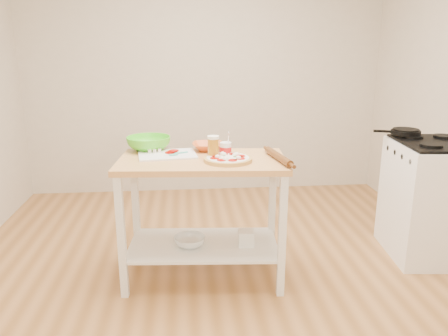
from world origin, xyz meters
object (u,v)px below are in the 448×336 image
spatula (178,154)px  shelf_bin (246,238)px  green_bowl (149,143)px  rolling_pin (278,157)px  prep_island (203,193)px  skillet (405,132)px  orange_bowl (208,146)px  beer_pint (213,147)px  gas_stove (430,199)px  pizza (228,159)px  cutting_board (167,154)px  shelf_glass_bowl (190,241)px  knife (149,149)px  yogurt_tub (226,149)px

spatula → shelf_bin: bearing=-40.1°
green_bowl → rolling_pin: green_bowl is taller
prep_island → skillet: skillet is taller
prep_island → spatula: spatula is taller
orange_bowl → beer_pint: bearing=-85.2°
gas_stove → pizza: (-1.65, -0.28, 0.44)m
green_bowl → cutting_board: bearing=-51.8°
pizza → shelf_bin: size_ratio=3.00×
shelf_glass_bowl → shelf_bin: 0.41m
gas_stove → skillet: 0.57m
prep_island → spatula: bearing=151.0°
knife → shelf_bin: bearing=-46.2°
knife → beer_pint: beer_pint is taller
green_bowl → orange_bowl: bearing=-6.0°
yogurt_tub → shelf_bin: 0.66m
orange_bowl → yogurt_tub: bearing=-60.0°
cutting_board → green_bowl: 0.23m
rolling_pin → cutting_board: bearing=164.1°
spatula → rolling_pin: 0.71m
beer_pint → shelf_glass_bowl: beer_pint is taller
skillet → beer_pint: size_ratio=2.24×
skillet → orange_bowl: skillet is taller
orange_bowl → rolling_pin: size_ratio=0.55×
gas_stove → rolling_pin: bearing=-162.2°
cutting_board → shelf_bin: bearing=-24.1°
yogurt_tub → spatula: bearing=173.2°
pizza → shelf_glass_bowl: bearing=168.9°
gas_stove → pizza: size_ratio=3.39×
prep_island → orange_bowl: orange_bowl is taller
shelf_bin → knife: bearing=156.2°
cutting_board → knife: (-0.13, 0.13, 0.01)m
pizza → green_bowl: (-0.56, 0.38, 0.03)m
pizza → yogurt_tub: 0.14m
yogurt_tub → rolling_pin: size_ratio=0.42×
orange_bowl → pizza: bearing=-70.8°
skillet → beer_pint: (-1.59, -0.43, 0.01)m
shelf_glass_bowl → gas_stove: bearing=6.6°
skillet → yogurt_tub: 1.55m
rolling_pin → pizza: bearing=177.6°
pizza → knife: (-0.55, 0.33, 0.00)m
rolling_pin → beer_pint: bearing=168.6°
orange_bowl → green_bowl: size_ratio=0.72×
gas_stove → yogurt_tub: size_ratio=6.24×
pizza → shelf_bin: pizza is taller
prep_island → shelf_bin: prep_island is taller
pizza → green_bowl: green_bowl is taller
spatula → rolling_pin: rolling_pin is taller
prep_island → skillet: size_ratio=3.33×
spatula → green_bowl: green_bowl is taller
spatula → orange_bowl: size_ratio=0.59×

